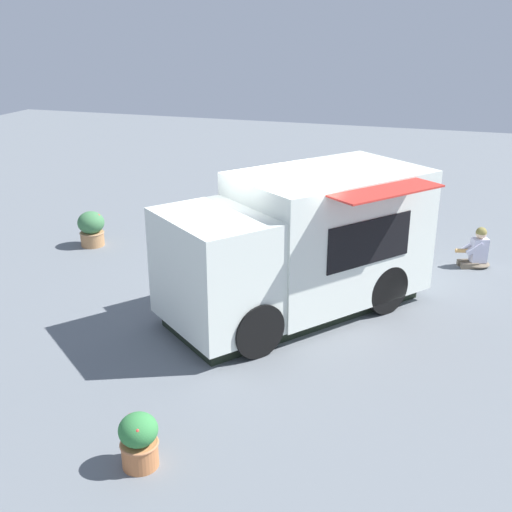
{
  "coord_description": "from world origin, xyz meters",
  "views": [
    {
      "loc": [
        9.9,
        2.8,
        4.89
      ],
      "look_at": [
        -0.39,
        -0.48,
        0.73
      ],
      "focal_mm": 44.08,
      "sensor_mm": 36.0,
      "label": 1
    }
  ],
  "objects_px": {
    "food_truck": "(301,248)",
    "planter_flowering_far": "(139,440)",
    "person_customer": "(477,251)",
    "planter_flowering_near": "(92,228)"
  },
  "relations": [
    {
      "from": "food_truck",
      "to": "planter_flowering_far",
      "type": "height_order",
      "value": "food_truck"
    },
    {
      "from": "planter_flowering_far",
      "to": "person_customer",
      "type": "bearing_deg",
      "value": 153.98
    },
    {
      "from": "food_truck",
      "to": "person_customer",
      "type": "xyz_separation_m",
      "value": [
        -3.1,
        3.0,
        -0.82
      ]
    },
    {
      "from": "person_customer",
      "to": "planter_flowering_near",
      "type": "distance_m",
      "value": 8.37
    },
    {
      "from": "planter_flowering_near",
      "to": "planter_flowering_far",
      "type": "bearing_deg",
      "value": 35.27
    },
    {
      "from": "planter_flowering_near",
      "to": "person_customer",
      "type": "bearing_deg",
      "value": 98.9
    },
    {
      "from": "food_truck",
      "to": "planter_flowering_far",
      "type": "xyz_separation_m",
      "value": [
        4.57,
        -0.75,
        -0.82
      ]
    },
    {
      "from": "food_truck",
      "to": "planter_flowering_near",
      "type": "xyz_separation_m",
      "value": [
        -1.81,
        -5.27,
        -0.75
      ]
    },
    {
      "from": "planter_flowering_far",
      "to": "planter_flowering_near",
      "type": "bearing_deg",
      "value": -144.73
    },
    {
      "from": "person_customer",
      "to": "planter_flowering_far",
      "type": "height_order",
      "value": "person_customer"
    }
  ]
}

